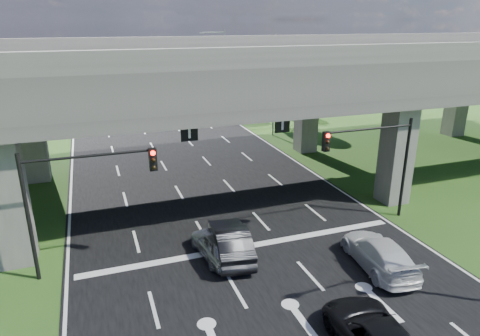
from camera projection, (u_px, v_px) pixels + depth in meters
ground at (274, 284)px, 19.19m from camera, size 160.00×160.00×0.00m
road at (212, 200)px, 28.08m from camera, size 18.00×120.00×0.03m
overpass at (201, 74)px, 27.27m from camera, size 80.00×15.00×10.00m
signal_right at (376, 153)px, 23.81m from camera, size 5.76×0.54×6.00m
signal_left at (78, 188)px, 18.84m from camera, size 5.76×0.54×6.00m
streetlight_far at (270, 78)px, 41.83m from camera, size 3.38×0.25×10.00m
streetlight_beyond at (222, 63)px, 56.06m from camera, size 3.38×0.25×10.00m
tree_left_near at (1, 99)px, 36.31m from camera, size 4.50×4.50×7.80m
tree_left_far at (32, 74)px, 50.75m from camera, size 4.80×4.80×8.32m
tree_right_near at (280, 85)px, 46.77m from camera, size 4.20×4.20×7.28m
tree_right_mid at (275, 78)px, 54.95m from camera, size 3.91×3.90×6.76m
tree_right_far at (227, 67)px, 60.58m from camera, size 4.50×4.50×7.80m
car_silver at (217, 245)px, 21.06m from camera, size 2.03×4.15×1.36m
car_dark at (230, 241)px, 21.25m from camera, size 2.32×4.98×1.58m
car_white at (379, 253)px, 20.24m from camera, size 2.66×5.20×1.44m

